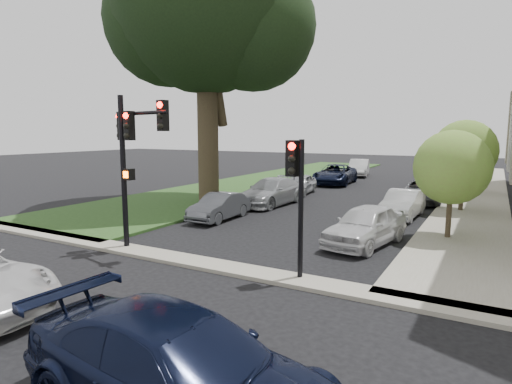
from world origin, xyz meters
The scene contains 20 objects.
ground centered at (0.00, 0.00, 0.00)m, with size 140.00×140.00×0.00m, color black.
grass_strip centered at (-9.00, 24.00, 0.06)m, with size 8.00×44.00×0.12m, color #224118.
sidewalk_right centered at (6.75, 24.00, 0.06)m, with size 3.50×44.00×0.12m, color gray.
sidewalk_cross centered at (0.00, 2.00, 0.06)m, with size 60.00×1.00×0.12m, color gray.
small_tree_a centered at (6.20, 9.30, 2.85)m, with size 2.86×2.86×4.28m.
small_tree_b centered at (6.20, 16.00, 3.21)m, with size 3.21×3.21×4.82m.
small_tree_c centered at (6.20, 23.62, 2.50)m, with size 2.51×2.51×3.77m.
traffic_signal_main centered at (-3.37, 2.24, 3.77)m, with size 2.67×0.74×5.46m.
traffic_signal_secondary centered at (2.87, 2.19, 2.79)m, with size 0.54×0.43×4.01m.
car_cross_far centered at (3.87, -4.15, 0.79)m, with size 2.22×5.47×1.59m, color black.
car_parked_0 centered at (3.58, 6.97, 0.75)m, with size 1.78×4.43×1.51m, color silver.
car_parked_1 centered at (3.81, 12.94, 0.68)m, with size 1.44×4.13×1.36m, color silver.
car_parked_2 centered at (3.99, 18.24, 0.68)m, with size 2.25×4.89×1.36m, color #3F4247.
car_parked_3 centered at (3.98, 25.20, 0.75)m, with size 1.78×4.43×1.51m, color maroon.
car_parked_4 centered at (3.66, 29.62, 0.79)m, with size 2.21×5.43×1.58m, color black.
car_parked_5 centered at (-3.78, 8.16, 0.64)m, with size 1.35×3.88×1.28m, color #3F4247.
car_parked_6 centered at (-3.55, 13.09, 0.77)m, with size 2.15×5.30×1.54m, color #999BA0.
car_parked_7 centered at (-3.86, 17.97, 0.68)m, with size 1.60×3.97×1.35m, color #999BA0.
car_parked_8 centered at (-3.55, 24.36, 0.79)m, with size 2.64×5.72×1.59m, color black.
car_parked_9 centered at (-3.66, 31.58, 0.80)m, with size 1.69×4.83×1.59m, color silver.
Camera 1 is at (7.64, -8.62, 4.22)m, focal length 30.00 mm.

